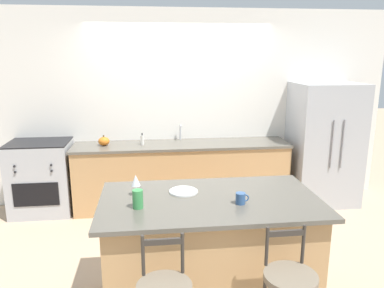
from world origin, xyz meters
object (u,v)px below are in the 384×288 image
coffee_mug (241,198)px  pumpkin_decoration (104,141)px  dinner_plate (183,191)px  tumbler_cup (138,199)px  wine_glass (136,181)px  refrigerator (324,144)px  oven_range (42,177)px  soap_bottle (142,140)px

coffee_mug → pumpkin_decoration: bearing=119.8°
dinner_plate → tumbler_cup: bearing=-142.1°
wine_glass → pumpkin_decoration: size_ratio=1.21×
refrigerator → oven_range: bearing=179.1°
oven_range → soap_bottle: 1.43m
dinner_plate → tumbler_cup: 0.48m
coffee_mug → soap_bottle: size_ratio=0.66×
refrigerator → wine_glass: bearing=-143.2°
coffee_mug → soap_bottle: bearing=109.4°
dinner_plate → refrigerator: bearing=41.1°
dinner_plate → wine_glass: 0.42m
oven_range → refrigerator: bearing=-0.9°
pumpkin_decoration → dinner_plate: bearing=-66.0°
dinner_plate → tumbler_cup: (-0.38, -0.29, 0.06)m
oven_range → dinner_plate: size_ratio=3.98×
wine_glass → tumbler_cup: bearing=-85.5°
coffee_mug → pumpkin_decoration: size_ratio=0.73×
tumbler_cup → dinner_plate: bearing=37.9°
coffee_mug → tumbler_cup: 0.80m
pumpkin_decoration → tumbler_cup: bearing=-77.5°
wine_glass → tumbler_cup: 0.28m
tumbler_cup → soap_bottle: (0.01, 2.24, -0.05)m
wine_glass → soap_bottle: size_ratio=1.11×
refrigerator → wine_glass: size_ratio=9.54×
pumpkin_decoration → soap_bottle: 0.51m
soap_bottle → wine_glass: bearing=-90.8°
refrigerator → soap_bottle: refrigerator is taller
refrigerator → soap_bottle: bearing=179.0°
wine_glass → soap_bottle: (0.03, 1.97, -0.11)m
pumpkin_decoration → soap_bottle: size_ratio=0.92×
oven_range → coffee_mug: size_ratio=9.08×
coffee_mug → pumpkin_decoration: 2.62m
tumbler_cup → coffee_mug: bearing=-0.8°
pumpkin_decoration → oven_range: bearing=-179.4°
oven_range → wine_glass: (1.32, -1.98, 0.59)m
wine_glass → oven_range: bearing=123.6°
refrigerator → tumbler_cup: size_ratio=11.72×
refrigerator → pumpkin_decoration: size_ratio=11.54×
coffee_mug → soap_bottle: soap_bottle is taller
refrigerator → pumpkin_decoration: 3.06m
wine_glass → coffee_mug: 0.87m
dinner_plate → pumpkin_decoration: size_ratio=1.66×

